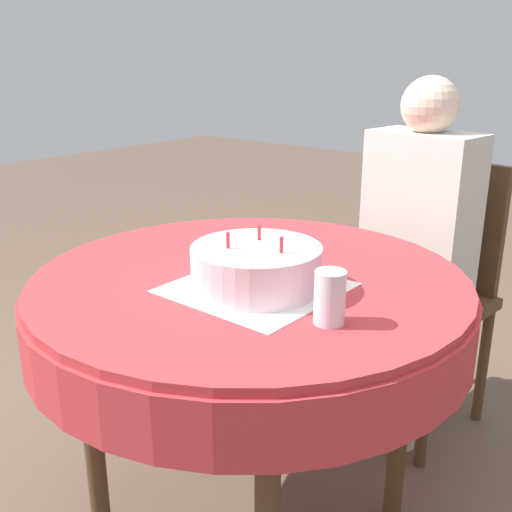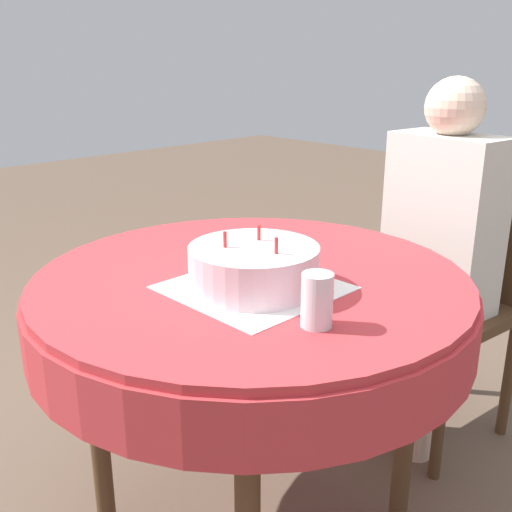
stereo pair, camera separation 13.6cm
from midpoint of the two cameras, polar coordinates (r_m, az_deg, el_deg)
name	(u,v)px [view 2 (the right image)]	position (r m, az deg, el deg)	size (l,w,h in m)	color
dining_table	(251,309)	(1.45, 2.23, -5.12)	(1.04, 1.04, 0.75)	#BC3338
chair	(449,291)	(2.11, 19.70, -3.15)	(0.47, 0.47, 0.91)	#4C331E
person	(437,237)	(1.97, 18.81, 1.70)	(0.36, 0.31, 1.18)	beige
napkin	(254,287)	(1.33, 2.73, -3.07)	(0.34, 0.34, 0.00)	white
birthday_cake	(254,267)	(1.31, 2.76, -1.10)	(0.29, 0.29, 0.13)	silver
drinking_glass	(317,300)	(1.14, 9.25, -4.24)	(0.06, 0.06, 0.11)	silver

